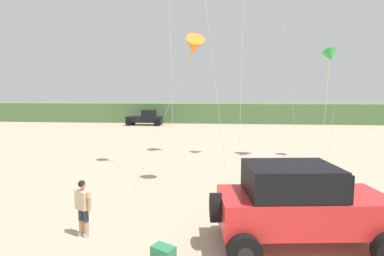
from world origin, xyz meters
The scene contains 7 objects.
dune_ridge centered at (-3.94, 40.89, 1.35)m, with size 90.00×8.17×2.70m, color #567A47.
jeep centered at (2.27, 3.72, 1.20)m, with size 4.97×2.86×2.26m.
person_watching centered at (-3.78, 3.74, 0.94)m, with size 0.57×0.43×1.67m.
cooler_box centered at (-1.24, 2.64, 0.19)m, with size 0.56×0.36×0.38m, color #2D7F51.
distant_pickup centered at (-9.55, 34.24, 0.94)m, with size 4.62×2.41×1.98m.
kite_green_box centered at (-1.07, 9.32, 6.20)m, with size 2.95×2.28×6.81m.
kite_black_sled centered at (6.78, 15.30, 6.40)m, with size 2.39×5.39×6.95m.
Camera 1 is at (0.13, -4.33, 4.14)m, focal length 28.35 mm.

